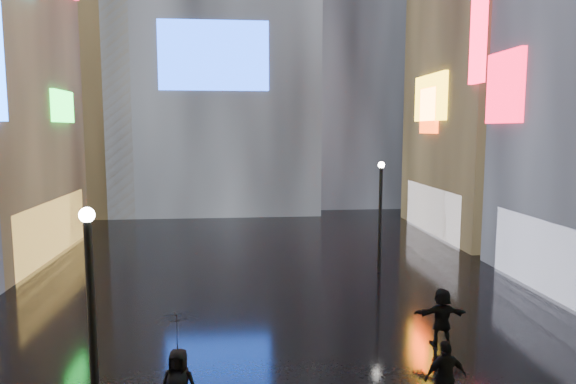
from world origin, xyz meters
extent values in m
plane|color=black|center=(0.00, 20.00, 0.00)|extent=(140.00, 140.00, 0.00)
cube|color=#FFC659|center=(-11.10, 26.00, 1.50)|extent=(0.20, 10.00, 3.00)
cube|color=#1CFF3B|center=(-10.85, 27.82, 7.91)|extent=(0.25, 3.00, 1.71)
cube|color=white|center=(11.10, 17.00, 1.50)|extent=(0.20, 9.00, 3.00)
cube|color=#FF0C2F|center=(10.85, 21.12, 8.58)|extent=(0.25, 2.99, 3.26)
cube|color=black|center=(16.00, 30.00, 14.00)|extent=(10.00, 12.00, 28.00)
cube|color=white|center=(11.10, 30.00, 1.50)|extent=(0.20, 9.00, 3.00)
cube|color=yellow|center=(10.85, 30.32, 8.66)|extent=(0.25, 4.92, 2.91)
cube|color=#FF3E0C|center=(10.85, 30.44, 7.84)|extent=(0.25, 2.63, 2.87)
cube|color=#194CFF|center=(-3.00, 36.90, 12.00)|extent=(8.00, 0.20, 5.00)
cube|color=black|center=(9.00, 46.00, 17.00)|extent=(12.00, 12.00, 34.00)
cube|color=black|center=(-14.00, 42.00, 13.00)|extent=(10.00, 10.00, 26.00)
cylinder|color=black|center=(-4.22, 8.38, 2.50)|extent=(0.16, 0.16, 5.00)
sphere|color=white|center=(-4.22, 8.38, 5.05)|extent=(0.30, 0.30, 0.30)
cylinder|color=black|center=(5.22, 21.37, 2.50)|extent=(0.16, 0.16, 5.00)
sphere|color=white|center=(5.22, 21.37, 5.05)|extent=(0.30, 0.30, 0.30)
imported|color=black|center=(3.47, 9.40, 0.89)|extent=(1.07, 0.52, 1.77)
imported|color=black|center=(4.92, 13.18, 0.90)|extent=(1.69, 0.61, 1.80)
imported|color=black|center=(-2.73, 9.57, 2.19)|extent=(1.12, 1.13, 0.86)
camera|label=1|loc=(-1.33, -1.61, 6.68)|focal=32.00mm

